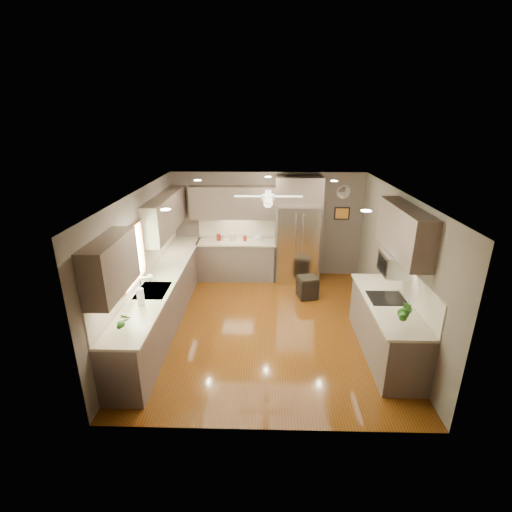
{
  "coord_description": "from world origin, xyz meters",
  "views": [
    {
      "loc": [
        -0.04,
        -6.08,
        3.66
      ],
      "look_at": [
        -0.22,
        0.6,
        1.16
      ],
      "focal_mm": 26.0,
      "sensor_mm": 36.0,
      "label": 1
    }
  ],
  "objects_px": {
    "soap_bottle": "(150,277)",
    "refrigerator": "(298,232)",
    "potted_plant_right": "(405,313)",
    "bowl": "(258,239)",
    "canister_b": "(222,238)",
    "potted_plant_left": "(123,321)",
    "canister_c": "(233,237)",
    "stool": "(307,287)",
    "microwave": "(395,264)",
    "paper_towel": "(140,296)",
    "canister_a": "(219,237)",
    "canister_d": "(245,238)"
  },
  "relations": [
    {
      "from": "paper_towel",
      "to": "microwave",
      "type": "bearing_deg",
      "value": 6.61
    },
    {
      "from": "canister_c",
      "to": "paper_towel",
      "type": "xyz_separation_m",
      "value": [
        -1.15,
        -3.22,
        0.05
      ]
    },
    {
      "from": "canister_a",
      "to": "potted_plant_right",
      "type": "distance_m",
      "value": 4.81
    },
    {
      "from": "potted_plant_right",
      "to": "microwave",
      "type": "height_order",
      "value": "microwave"
    },
    {
      "from": "canister_b",
      "to": "potted_plant_left",
      "type": "distance_m",
      "value": 4.06
    },
    {
      "from": "canister_b",
      "to": "canister_c",
      "type": "height_order",
      "value": "canister_c"
    },
    {
      "from": "paper_towel",
      "to": "canister_c",
      "type": "bearing_deg",
      "value": 70.41
    },
    {
      "from": "refrigerator",
      "to": "canister_a",
      "type": "bearing_deg",
      "value": 178.06
    },
    {
      "from": "canister_b",
      "to": "soap_bottle",
      "type": "distance_m",
      "value": 2.56
    },
    {
      "from": "canister_d",
      "to": "microwave",
      "type": "relative_size",
      "value": 0.24
    },
    {
      "from": "soap_bottle",
      "to": "stool",
      "type": "height_order",
      "value": "soap_bottle"
    },
    {
      "from": "refrigerator",
      "to": "microwave",
      "type": "xyz_separation_m",
      "value": [
        1.33,
        -2.71,
        0.29
      ]
    },
    {
      "from": "canister_a",
      "to": "canister_b",
      "type": "distance_m",
      "value": 0.1
    },
    {
      "from": "potted_plant_left",
      "to": "potted_plant_right",
      "type": "distance_m",
      "value": 3.87
    },
    {
      "from": "potted_plant_right",
      "to": "microwave",
      "type": "distance_m",
      "value": 1.01
    },
    {
      "from": "paper_towel",
      "to": "refrigerator",
      "type": "bearing_deg",
      "value": 49.99
    },
    {
      "from": "canister_c",
      "to": "potted_plant_left",
      "type": "bearing_deg",
      "value": -105.88
    },
    {
      "from": "soap_bottle",
      "to": "stool",
      "type": "distance_m",
      "value": 3.32
    },
    {
      "from": "canister_b",
      "to": "potted_plant_left",
      "type": "relative_size",
      "value": 0.4
    },
    {
      "from": "canister_c",
      "to": "potted_plant_right",
      "type": "height_order",
      "value": "potted_plant_right"
    },
    {
      "from": "soap_bottle",
      "to": "refrigerator",
      "type": "relative_size",
      "value": 0.07
    },
    {
      "from": "canister_b",
      "to": "bowl",
      "type": "distance_m",
      "value": 0.84
    },
    {
      "from": "bowl",
      "to": "paper_towel",
      "type": "relative_size",
      "value": 0.79
    },
    {
      "from": "potted_plant_left",
      "to": "bowl",
      "type": "bearing_deg",
      "value": 66.79
    },
    {
      "from": "potted_plant_left",
      "to": "paper_towel",
      "type": "height_order",
      "value": "potted_plant_left"
    },
    {
      "from": "canister_c",
      "to": "potted_plant_right",
      "type": "distance_m",
      "value": 4.59
    },
    {
      "from": "potted_plant_left",
      "to": "stool",
      "type": "height_order",
      "value": "potted_plant_left"
    },
    {
      "from": "potted_plant_left",
      "to": "canister_c",
      "type": "bearing_deg",
      "value": 74.12
    },
    {
      "from": "canister_a",
      "to": "microwave",
      "type": "relative_size",
      "value": 0.29
    },
    {
      "from": "canister_b",
      "to": "microwave",
      "type": "relative_size",
      "value": 0.24
    },
    {
      "from": "potted_plant_left",
      "to": "stool",
      "type": "distance_m",
      "value": 4.17
    },
    {
      "from": "soap_bottle",
      "to": "paper_towel",
      "type": "distance_m",
      "value": 0.85
    },
    {
      "from": "canister_d",
      "to": "bowl",
      "type": "bearing_deg",
      "value": 5.34
    },
    {
      "from": "bowl",
      "to": "soap_bottle",
      "type": "bearing_deg",
      "value": -127.32
    },
    {
      "from": "canister_d",
      "to": "soap_bottle",
      "type": "xyz_separation_m",
      "value": [
        -1.53,
        -2.38,
        0.03
      ]
    },
    {
      "from": "stool",
      "to": "paper_towel",
      "type": "xyz_separation_m",
      "value": [
        -2.83,
        -2.19,
        0.84
      ]
    },
    {
      "from": "potted_plant_right",
      "to": "bowl",
      "type": "xyz_separation_m",
      "value": [
        -2.14,
        3.72,
        -0.15
      ]
    },
    {
      "from": "canister_b",
      "to": "potted_plant_left",
      "type": "xyz_separation_m",
      "value": [
        -0.89,
        -3.96,
        0.09
      ]
    },
    {
      "from": "canister_a",
      "to": "bowl",
      "type": "distance_m",
      "value": 0.92
    },
    {
      "from": "canister_c",
      "to": "canister_b",
      "type": "bearing_deg",
      "value": -173.37
    },
    {
      "from": "stool",
      "to": "soap_bottle",
      "type": "bearing_deg",
      "value": -155.34
    },
    {
      "from": "soap_bottle",
      "to": "refrigerator",
      "type": "height_order",
      "value": "refrigerator"
    },
    {
      "from": "canister_a",
      "to": "paper_towel",
      "type": "relative_size",
      "value": 0.57
    },
    {
      "from": "canister_b",
      "to": "bowl",
      "type": "xyz_separation_m",
      "value": [
        0.83,
        0.05,
        -0.04
      ]
    },
    {
      "from": "bowl",
      "to": "stool",
      "type": "xyz_separation_m",
      "value": [
        1.1,
        -1.06,
        -0.73
      ]
    },
    {
      "from": "canister_c",
      "to": "stool",
      "type": "height_order",
      "value": "canister_c"
    },
    {
      "from": "canister_c",
      "to": "bowl",
      "type": "height_order",
      "value": "canister_c"
    },
    {
      "from": "bowl",
      "to": "refrigerator",
      "type": "relative_size",
      "value": 0.09
    },
    {
      "from": "bowl",
      "to": "paper_towel",
      "type": "distance_m",
      "value": 3.68
    },
    {
      "from": "stool",
      "to": "potted_plant_right",
      "type": "bearing_deg",
      "value": -68.56
    }
  ]
}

